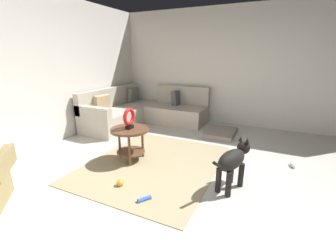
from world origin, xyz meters
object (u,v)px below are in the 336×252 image
at_px(dog, 233,161).
at_px(dog_toy_bone, 293,165).
at_px(dog_toy_ball, 120,183).
at_px(dog_toy_rope, 144,199).
at_px(dog_bed_mat, 220,132).
at_px(sectional_couch, 143,112).
at_px(torus_sculpture, 129,118).
at_px(side_table, 130,136).

bearing_deg(dog, dog_toy_bone, 71.48).
relative_size(dog_toy_ball, dog_toy_rope, 0.56).
bearing_deg(dog_toy_rope, dog_bed_mat, -5.46).
xyz_separation_m(sectional_couch, torus_sculpture, (-1.89, -0.92, 0.42)).
relative_size(dog_bed_mat, dog_toy_ball, 8.60).
bearing_deg(dog_toy_ball, sectional_couch, 25.29).
bearing_deg(sectional_couch, dog, -128.40).
xyz_separation_m(side_table, dog_toy_bone, (0.87, -2.36, -0.39)).
relative_size(torus_sculpture, dog_bed_mat, 0.41).
distance_m(sectional_couch, side_table, 2.10).
height_order(dog, dog_toy_bone, dog).
relative_size(torus_sculpture, dog_toy_ball, 3.50).
distance_m(dog, dog_toy_rope, 1.18).
distance_m(dog_bed_mat, dog, 2.11).
bearing_deg(torus_sculpture, dog_toy_rope, -138.27).
bearing_deg(dog_bed_mat, dog, -163.33).
distance_m(side_table, dog_toy_rope, 1.20).
bearing_deg(dog_toy_bone, dog, 142.93).
xyz_separation_m(dog_bed_mat, dog_toy_bone, (-1.01, -1.34, -0.01)).
distance_m(side_table, torus_sculpture, 0.29).
bearing_deg(dog, sectional_couch, 160.14).
relative_size(side_table, torus_sculpture, 1.84).
bearing_deg(dog_toy_bone, torus_sculpture, 110.15).
relative_size(sectional_couch, side_table, 3.75).
bearing_deg(sectional_couch, dog_toy_ball, -154.71).
relative_size(sectional_couch, dog_bed_mat, 2.81).
height_order(dog_bed_mat, dog_toy_rope, dog_bed_mat).
bearing_deg(torus_sculpture, dog_bed_mat, -28.50).
bearing_deg(dog_toy_bone, dog_bed_mat, 53.13).
xyz_separation_m(side_table, dog, (-0.12, -1.62, -0.04)).
height_order(torus_sculpture, dog_toy_rope, torus_sculpture).
bearing_deg(dog, side_table, -165.74).
xyz_separation_m(sectional_couch, dog_toy_ball, (-2.60, -1.23, -0.25)).
relative_size(dog_toy_rope, dog_toy_bone, 0.92).
distance_m(dog_toy_ball, dog_toy_rope, 0.47).
distance_m(torus_sculpture, dog_bed_mat, 2.23).
distance_m(side_table, dog_toy_ball, 0.86).
bearing_deg(sectional_couch, dog_bed_mat, -90.36).
bearing_deg(sectional_couch, dog_toy_bone, -107.28).
relative_size(torus_sculpture, dog_toy_bone, 1.81).
distance_m(sectional_couch, dog_toy_bone, 3.44).
bearing_deg(sectional_couch, dog_toy_rope, -148.53).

